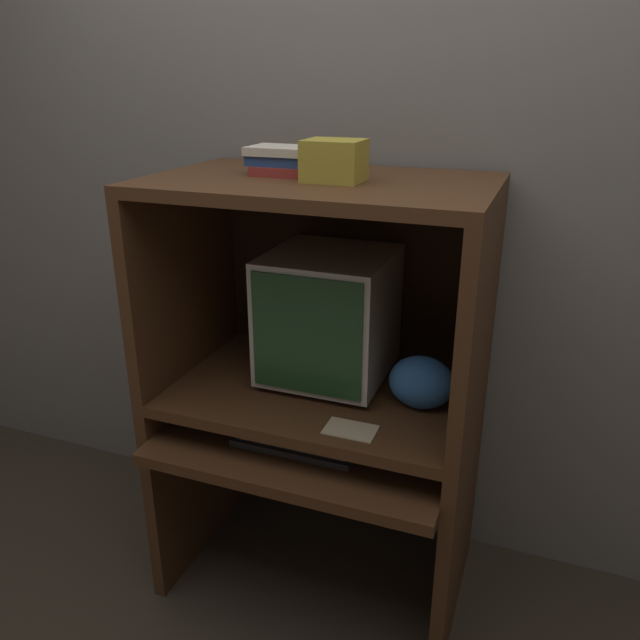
% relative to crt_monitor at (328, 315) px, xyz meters
% --- Properties ---
extents(ground_plane, '(12.00, 12.00, 0.00)m').
position_rel_crt_monitor_xyz_m(ground_plane, '(0.00, -0.40, -0.96)').
color(ground_plane, '#3D3328').
extents(wall_back, '(6.00, 0.06, 2.60)m').
position_rel_crt_monitor_xyz_m(wall_back, '(0.00, 0.30, 0.34)').
color(wall_back, gray).
rests_on(wall_back, ground_plane).
extents(desk_base, '(0.99, 0.71, 0.63)m').
position_rel_crt_monitor_xyz_m(desk_base, '(0.00, -0.13, -0.55)').
color(desk_base, '#4C2D19').
rests_on(desk_base, ground_plane).
extents(desk_monitor_shelf, '(0.99, 0.63, 0.12)m').
position_rel_crt_monitor_xyz_m(desk_monitor_shelf, '(0.00, -0.08, -0.24)').
color(desk_monitor_shelf, '#4C2D19').
rests_on(desk_monitor_shelf, desk_base).
extents(hutch_upper, '(0.99, 0.63, 0.66)m').
position_rel_crt_monitor_xyz_m(hutch_upper, '(0.00, -0.04, 0.22)').
color(hutch_upper, '#4C2D19').
rests_on(hutch_upper, desk_monitor_shelf).
extents(crt_monitor, '(0.38, 0.40, 0.42)m').
position_rel_crt_monitor_xyz_m(crt_monitor, '(0.00, 0.00, 0.00)').
color(crt_monitor, beige).
rests_on(crt_monitor, desk_monitor_shelf).
extents(keyboard, '(0.38, 0.16, 0.03)m').
position_rel_crt_monitor_xyz_m(keyboard, '(-0.01, -0.25, -0.33)').
color(keyboard, '#2D2D30').
rests_on(keyboard, desk_base).
extents(mouse, '(0.06, 0.04, 0.03)m').
position_rel_crt_monitor_xyz_m(mouse, '(0.25, -0.23, -0.32)').
color(mouse, '#28282B').
rests_on(mouse, desk_base).
extents(snack_bag, '(0.20, 0.15, 0.16)m').
position_rel_crt_monitor_xyz_m(snack_bag, '(0.33, -0.09, -0.14)').
color(snack_bag, '#336BB7').
rests_on(snack_bag, desk_monitor_shelf).
extents(book_stack, '(0.19, 0.14, 0.08)m').
position_rel_crt_monitor_xyz_m(book_stack, '(-0.13, -0.05, 0.48)').
color(book_stack, maroon).
rests_on(book_stack, hutch_upper).
extents(paper_card, '(0.15, 0.09, 0.00)m').
position_rel_crt_monitor_xyz_m(paper_card, '(0.18, -0.30, -0.22)').
color(paper_card, '#CCB28C').
rests_on(paper_card, desk_monitor_shelf).
extents(storage_box, '(0.16, 0.13, 0.11)m').
position_rel_crt_monitor_xyz_m(storage_box, '(0.06, -0.11, 0.50)').
color(storage_box, gold).
rests_on(storage_box, hutch_upper).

